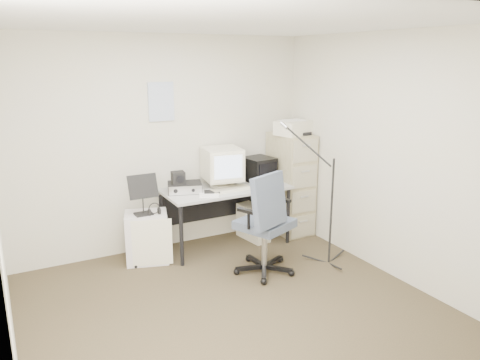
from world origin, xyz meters
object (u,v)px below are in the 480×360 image
desk (226,217)px  side_cart (147,237)px  filing_cabinet (290,184)px  office_chair (265,222)px

desk → side_cart: bearing=179.6°
filing_cabinet → office_chair: filing_cabinet is taller
office_chair → filing_cabinet: bearing=21.8°
filing_cabinet → desk: 0.99m
filing_cabinet → office_chair: bearing=-136.1°
filing_cabinet → office_chair: 1.29m
office_chair → side_cart: bearing=117.3°
filing_cabinet → desk: size_ratio=0.87×
office_chair → side_cart: office_chair is taller
filing_cabinet → side_cart: 1.98m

